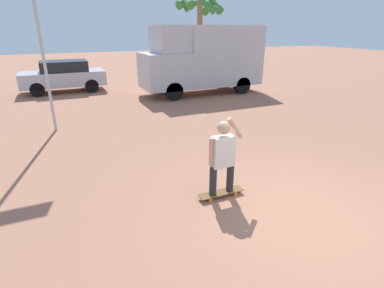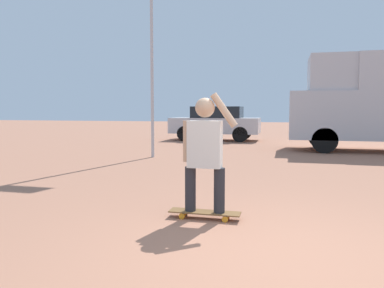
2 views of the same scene
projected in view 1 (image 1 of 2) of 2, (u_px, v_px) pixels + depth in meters
ground_plane at (302, 215)px, 5.29m from camera, size 80.00×80.00×0.00m
skateboard at (221, 193)px, 5.86m from camera, size 0.92×0.22×0.09m
person_skateboarder at (223, 153)px, 5.55m from camera, size 0.70×0.25×1.51m
camper_van at (204, 58)px, 14.52m from camera, size 5.87×2.09×3.20m
parked_car_silver at (64, 76)px, 15.19m from camera, size 4.02×1.77×1.55m
palm_tree_near_van at (200, 5)px, 23.30m from camera, size 3.51×3.80×5.84m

